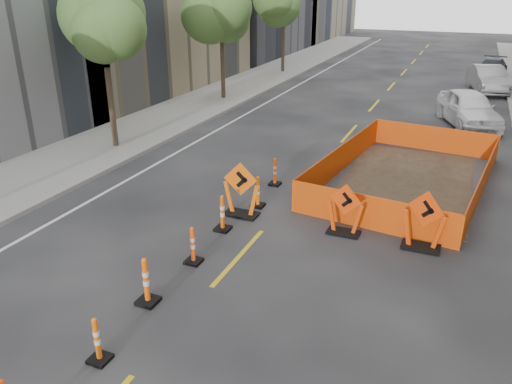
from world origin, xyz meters
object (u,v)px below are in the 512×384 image
at_px(chevron_sign_right, 425,220).
at_px(parked_car_mid, 488,79).
at_px(channelizer_2, 97,340).
at_px(channelizer_5, 222,213).
at_px(channelizer_3, 146,281).
at_px(channelizer_7, 275,172).
at_px(channelizer_6, 258,192).
at_px(parked_car_near, 469,108).
at_px(parked_car_far, 492,69).
at_px(channelizer_4, 193,245).
at_px(chevron_sign_center, 345,209).
at_px(chevron_sign_left, 241,189).

bearing_deg(chevron_sign_right, parked_car_mid, 110.06).
xyz_separation_m(channelizer_2, channelizer_5, (-0.25, 5.55, 0.05)).
distance_m(channelizer_3, channelizer_7, 7.40).
height_order(channelizer_3, channelizer_5, channelizer_3).
xyz_separation_m(channelizer_6, parked_car_near, (5.60, 12.63, 0.34)).
relative_size(parked_car_near, parked_car_far, 1.06).
relative_size(channelizer_5, parked_car_near, 0.22).
xyz_separation_m(channelizer_4, parked_car_far, (6.95, 30.58, 0.18)).
height_order(channelizer_7, parked_car_mid, parked_car_mid).
bearing_deg(parked_car_near, parked_car_mid, 63.58).
distance_m(channelizer_2, channelizer_6, 7.40).
xyz_separation_m(channelizer_4, channelizer_6, (0.17, 3.70, 0.01)).
distance_m(channelizer_7, chevron_sign_center, 3.99).
relative_size(channelizer_5, chevron_sign_left, 0.63).
bearing_deg(channelizer_7, parked_car_mid, 71.40).
height_order(channelizer_6, parked_car_mid, parked_car_mid).
bearing_deg(chevron_sign_right, channelizer_7, 176.71).
height_order(chevron_sign_center, parked_car_far, chevron_sign_center).
bearing_deg(channelizer_7, chevron_sign_left, -91.05).
bearing_deg(channelizer_5, chevron_sign_center, 19.31).
height_order(channelizer_7, parked_car_near, parked_car_near).
bearing_deg(channelizer_3, channelizer_7, 89.29).
distance_m(channelizer_6, parked_car_mid, 22.52).
bearing_deg(chevron_sign_center, parked_car_near, 88.79).
bearing_deg(channelizer_4, parked_car_near, 70.54).
xyz_separation_m(channelizer_4, channelizer_7, (0.02, 5.55, -0.01)).
relative_size(channelizer_2, chevron_sign_center, 0.63).
bearing_deg(channelizer_2, channelizer_7, 90.75).
bearing_deg(channelizer_2, channelizer_5, 92.62).
height_order(channelizer_5, parked_car_far, parked_car_far).
distance_m(chevron_sign_left, parked_car_far, 28.54).
bearing_deg(parked_car_far, chevron_sign_center, -92.99).
bearing_deg(parked_car_mid, chevron_sign_left, -119.39).
height_order(channelizer_7, chevron_sign_left, chevron_sign_left).
height_order(channelizer_5, channelizer_7, channelizer_5).
height_order(channelizer_4, chevron_sign_center, chevron_sign_center).
bearing_deg(channelizer_7, channelizer_2, -89.25).
bearing_deg(channelizer_7, parked_car_far, 74.51).
relative_size(channelizer_2, parked_car_near, 0.19).
relative_size(channelizer_6, chevron_sign_center, 0.67).
xyz_separation_m(channelizer_2, channelizer_3, (-0.21, 1.85, 0.08)).
bearing_deg(channelizer_6, chevron_sign_right, -8.95).
bearing_deg(channelizer_5, channelizer_3, -89.37).
bearing_deg(parked_car_far, channelizer_3, -97.15).
xyz_separation_m(channelizer_2, parked_car_mid, (6.52, 28.97, 0.32)).
bearing_deg(channelizer_4, channelizer_6, 87.41).
distance_m(chevron_sign_right, parked_car_near, 13.42).
xyz_separation_m(channelizer_3, parked_car_near, (5.85, 18.18, 0.28)).
bearing_deg(channelizer_4, parked_car_far, 77.19).
distance_m(channelizer_3, parked_car_far, 33.19).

